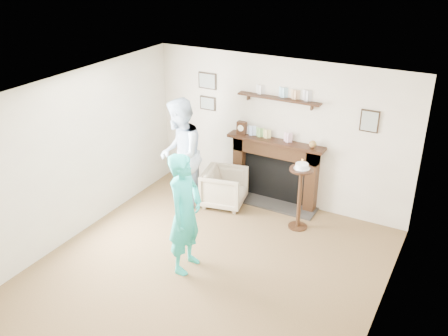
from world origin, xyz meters
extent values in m
plane|color=brown|center=(0.00, 0.00, 0.00)|extent=(5.00, 5.00, 0.00)
cube|color=beige|center=(0.00, 2.50, 1.25)|extent=(4.50, 0.04, 2.50)
cube|color=beige|center=(-2.25, 0.00, 1.25)|extent=(0.04, 5.00, 2.50)
cube|color=beige|center=(2.25, 0.00, 1.25)|extent=(0.04, 5.00, 2.50)
cube|color=silver|center=(0.00, 0.00, 2.50)|extent=(4.50, 5.00, 0.04)
cube|color=black|center=(-0.66, 2.40, 0.55)|extent=(0.18, 0.20, 1.10)
cube|color=black|center=(0.66, 2.40, 0.55)|extent=(0.18, 0.20, 1.10)
cube|color=black|center=(0.00, 2.40, 0.98)|extent=(1.50, 0.20, 0.24)
cube|color=black|center=(0.00, 2.47, 0.43)|extent=(1.14, 0.06, 0.86)
cube|color=#2D2B28|center=(0.00, 2.28, 0.01)|extent=(1.60, 0.44, 0.03)
cube|color=black|center=(0.00, 2.37, 1.12)|extent=(1.68, 0.26, 0.05)
cube|color=black|center=(0.00, 2.42, 1.85)|extent=(1.40, 0.15, 0.03)
cube|color=black|center=(-1.35, 2.48, 1.95)|extent=(0.34, 0.03, 0.28)
cube|color=black|center=(-1.35, 2.48, 1.55)|extent=(0.30, 0.03, 0.24)
cube|color=black|center=(1.45, 2.48, 1.70)|extent=(0.28, 0.03, 0.34)
cube|color=black|center=(-0.62, 2.37, 1.26)|extent=(0.16, 0.09, 0.22)
cylinder|color=silver|center=(-0.62, 2.32, 1.27)|extent=(0.11, 0.01, 0.11)
sphere|color=#399130|center=(0.64, 2.37, 1.21)|extent=(0.12, 0.12, 0.12)
imported|color=tan|center=(-0.70, 1.90, 0.00)|extent=(0.82, 0.81, 0.64)
imported|color=silver|center=(-1.31, 1.50, 0.00)|extent=(1.02, 1.13, 1.90)
imported|color=#21B1C0|center=(-0.30, 0.07, 0.00)|extent=(0.44, 0.65, 1.72)
cylinder|color=black|center=(0.68, 1.80, 0.01)|extent=(0.30, 0.30, 0.02)
cylinder|color=black|center=(0.68, 1.80, 0.51)|extent=(0.07, 0.07, 0.98)
cylinder|color=black|center=(0.68, 1.80, 1.01)|extent=(0.37, 0.37, 0.03)
cylinder|color=silver|center=(0.68, 1.80, 1.03)|extent=(0.25, 0.25, 0.01)
cylinder|color=white|center=(0.68, 1.80, 1.07)|extent=(0.20, 0.20, 0.07)
cylinder|color=#FFDBA1|center=(0.68, 1.80, 1.13)|extent=(0.01, 0.01, 0.05)
sphere|color=orange|center=(0.68, 1.80, 1.17)|extent=(0.02, 0.02, 0.02)
camera|label=1|loc=(2.90, -4.72, 4.22)|focal=40.00mm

